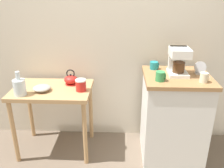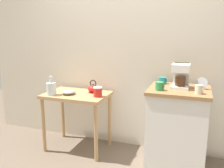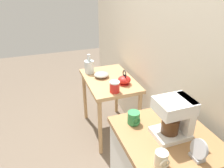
{
  "view_description": "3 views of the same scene",
  "coord_description": "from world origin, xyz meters",
  "px_view_note": "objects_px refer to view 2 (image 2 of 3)",
  "views": [
    {
      "loc": [
        0.13,
        -2.13,
        1.72
      ],
      "look_at": [
        0.04,
        -0.01,
        0.83
      ],
      "focal_mm": 38.47,
      "sensor_mm": 36.0,
      "label": 1
    },
    {
      "loc": [
        0.83,
        -2.53,
        1.51
      ],
      "look_at": [
        -0.1,
        0.05,
        0.9
      ],
      "focal_mm": 38.62,
      "sensor_mm": 36.0,
      "label": 2
    },
    {
      "loc": [
        1.55,
        -0.65,
        1.82
      ],
      "look_at": [
        -0.15,
        -0.04,
        0.9
      ],
      "focal_mm": 34.38,
      "sensor_mm": 36.0,
      "label": 3
    }
  ],
  "objects_px": {
    "glass_carafe_vase": "(51,88)",
    "mug_dark_teal": "(162,80)",
    "coffee_maker": "(181,75)",
    "mug_small_cream": "(199,89)",
    "mug_tall_green": "(160,86)",
    "bowl_stoneware": "(68,92)",
    "table_clock": "(202,84)",
    "teakettle": "(93,88)",
    "canister_enamel": "(98,92)"
  },
  "relations": [
    {
      "from": "mug_dark_teal",
      "to": "mug_tall_green",
      "type": "bearing_deg",
      "value": -87.05
    },
    {
      "from": "teakettle",
      "to": "mug_small_cream",
      "type": "relative_size",
      "value": 1.97
    },
    {
      "from": "teakettle",
      "to": "glass_carafe_vase",
      "type": "distance_m",
      "value": 0.52
    },
    {
      "from": "mug_tall_green",
      "to": "table_clock",
      "type": "bearing_deg",
      "value": 25.9
    },
    {
      "from": "teakettle",
      "to": "table_clock",
      "type": "distance_m",
      "value": 1.3
    },
    {
      "from": "mug_small_cream",
      "to": "mug_tall_green",
      "type": "bearing_deg",
      "value": 177.42
    },
    {
      "from": "bowl_stoneware",
      "to": "mug_tall_green",
      "type": "height_order",
      "value": "mug_tall_green"
    },
    {
      "from": "mug_small_cream",
      "to": "bowl_stoneware",
      "type": "bearing_deg",
      "value": 174.95
    },
    {
      "from": "canister_enamel",
      "to": "mug_small_cream",
      "type": "distance_m",
      "value": 1.15
    },
    {
      "from": "coffee_maker",
      "to": "canister_enamel",
      "type": "bearing_deg",
      "value": -177.05
    },
    {
      "from": "glass_carafe_vase",
      "to": "coffee_maker",
      "type": "height_order",
      "value": "coffee_maker"
    },
    {
      "from": "coffee_maker",
      "to": "table_clock",
      "type": "height_order",
      "value": "coffee_maker"
    },
    {
      "from": "glass_carafe_vase",
      "to": "mug_small_cream",
      "type": "relative_size",
      "value": 2.67
    },
    {
      "from": "bowl_stoneware",
      "to": "mug_tall_green",
      "type": "bearing_deg",
      "value": -5.88
    },
    {
      "from": "glass_carafe_vase",
      "to": "canister_enamel",
      "type": "relative_size",
      "value": 1.99
    },
    {
      "from": "mug_dark_teal",
      "to": "bowl_stoneware",
      "type": "bearing_deg",
      "value": -169.4
    },
    {
      "from": "teakettle",
      "to": "mug_tall_green",
      "type": "xyz_separation_m",
      "value": [
        0.88,
        -0.3,
        0.17
      ]
    },
    {
      "from": "mug_dark_teal",
      "to": "table_clock",
      "type": "height_order",
      "value": "table_clock"
    },
    {
      "from": "bowl_stoneware",
      "to": "mug_tall_green",
      "type": "relative_size",
      "value": 1.93
    },
    {
      "from": "bowl_stoneware",
      "to": "table_clock",
      "type": "bearing_deg",
      "value": 2.99
    },
    {
      "from": "bowl_stoneware",
      "to": "glass_carafe_vase",
      "type": "height_order",
      "value": "glass_carafe_vase"
    },
    {
      "from": "bowl_stoneware",
      "to": "glass_carafe_vase",
      "type": "distance_m",
      "value": 0.21
    },
    {
      "from": "table_clock",
      "to": "coffee_maker",
      "type": "bearing_deg",
      "value": -177.61
    },
    {
      "from": "glass_carafe_vase",
      "to": "mug_tall_green",
      "type": "bearing_deg",
      "value": -0.76
    },
    {
      "from": "glass_carafe_vase",
      "to": "canister_enamel",
      "type": "distance_m",
      "value": 0.58
    },
    {
      "from": "coffee_maker",
      "to": "mug_dark_teal",
      "type": "distance_m",
      "value": 0.27
    },
    {
      "from": "mug_dark_teal",
      "to": "coffee_maker",
      "type": "bearing_deg",
      "value": -33.65
    },
    {
      "from": "teakettle",
      "to": "mug_dark_teal",
      "type": "bearing_deg",
      "value": 1.55
    },
    {
      "from": "teakettle",
      "to": "mug_small_cream",
      "type": "height_order",
      "value": "mug_small_cream"
    },
    {
      "from": "mug_small_cream",
      "to": "mug_tall_green",
      "type": "relative_size",
      "value": 0.98
    },
    {
      "from": "mug_small_cream",
      "to": "mug_dark_teal",
      "type": "relative_size",
      "value": 0.97
    },
    {
      "from": "coffee_maker",
      "to": "mug_tall_green",
      "type": "height_order",
      "value": "coffee_maker"
    },
    {
      "from": "bowl_stoneware",
      "to": "mug_dark_teal",
      "type": "height_order",
      "value": "mug_dark_teal"
    },
    {
      "from": "canister_enamel",
      "to": "mug_tall_green",
      "type": "height_order",
      "value": "mug_tall_green"
    },
    {
      "from": "glass_carafe_vase",
      "to": "mug_dark_teal",
      "type": "bearing_deg",
      "value": 13.41
    },
    {
      "from": "bowl_stoneware",
      "to": "coffee_maker",
      "type": "xyz_separation_m",
      "value": [
        1.33,
        0.07,
        0.28
      ]
    },
    {
      "from": "bowl_stoneware",
      "to": "teakettle",
      "type": "bearing_deg",
      "value": 35.98
    },
    {
      "from": "glass_carafe_vase",
      "to": "table_clock",
      "type": "relative_size",
      "value": 1.88
    },
    {
      "from": "coffee_maker",
      "to": "table_clock",
      "type": "distance_m",
      "value": 0.23
    },
    {
      "from": "coffee_maker",
      "to": "mug_tall_green",
      "type": "distance_m",
      "value": 0.28
    },
    {
      "from": "mug_dark_teal",
      "to": "table_clock",
      "type": "xyz_separation_m",
      "value": [
        0.42,
        -0.13,
        0.02
      ]
    },
    {
      "from": "mug_small_cream",
      "to": "glass_carafe_vase",
      "type": "bearing_deg",
      "value": 178.83
    },
    {
      "from": "bowl_stoneware",
      "to": "coffee_maker",
      "type": "height_order",
      "value": "coffee_maker"
    },
    {
      "from": "teakettle",
      "to": "coffee_maker",
      "type": "distance_m",
      "value": 1.11
    },
    {
      "from": "coffee_maker",
      "to": "glass_carafe_vase",
      "type": "bearing_deg",
      "value": -173.51
    },
    {
      "from": "coffee_maker",
      "to": "mug_dark_teal",
      "type": "relative_size",
      "value": 2.86
    },
    {
      "from": "bowl_stoneware",
      "to": "mug_dark_teal",
      "type": "relative_size",
      "value": 1.92
    },
    {
      "from": "bowl_stoneware",
      "to": "mug_dark_teal",
      "type": "distance_m",
      "value": 1.15
    },
    {
      "from": "teakettle",
      "to": "canister_enamel",
      "type": "bearing_deg",
      "value": -51.31
    },
    {
      "from": "mug_dark_teal",
      "to": "teakettle",
      "type": "bearing_deg",
      "value": -178.45
    }
  ]
}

